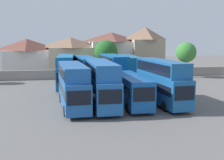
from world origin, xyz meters
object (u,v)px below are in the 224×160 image
Objects in this scene: bus_8 at (128,69)px; house_terrace_right at (112,52)px; house_terrace_centre at (71,55)px; house_terrace_far_right at (145,49)px; bus_4 at (162,80)px; bus_3 at (131,88)px; tree_behind_wall at (106,52)px; bus_7 at (113,69)px; house_terrace_left at (27,56)px; bus_5 at (66,70)px; bus_6 at (86,70)px; bus_2 at (101,81)px; tree_left_of_lot at (186,53)px; bus_1 at (73,84)px.

house_terrace_right reaches higher than bus_8.
house_terrace_far_right is (16.97, -0.21, 1.19)m from house_terrace_centre.
bus_4 is 1.09× the size of house_terrace_far_right.
house_terrace_centre is at bearing -169.84° from bus_3.
bus_7 is at bearing -94.29° from tree_behind_wall.
house_terrace_left is (-15.03, 18.98, 1.04)m from bus_7.
bus_8 is (10.05, -0.15, -0.08)m from bus_5.
house_terrace_far_right is (26.17, -0.20, 1.35)m from house_terrace_left.
tree_behind_wall is at bearing 173.63° from bus_7.
house_terrace_centre reaches higher than bus_6.
bus_6 is at bearing -88.05° from bus_8.
house_terrace_centre reaches higher than bus_8.
bus_4 is 33.36m from house_terrace_right.
tree_behind_wall is at bearing -109.63° from house_terrace_right.
bus_6 is at bearing -178.23° from bus_2.
house_terrace_left reaches higher than bus_3.
house_terrace_left is (-18.10, 32.62, 0.97)m from bus_4.
bus_2 is 3.63m from bus_3.
bus_5 is 10.05m from bus_8.
house_terrace_right is at bearing 4.15° from house_terrace_centre.
house_terrace_far_right reaches higher than bus_2.
bus_4 is at bearing 5.73° from bus_8.
house_terrace_left is 1.02× the size of house_terrace_right.
bus_6 is (3.18, -0.02, -0.13)m from bus_5.
house_terrace_far_right is (11.74, 32.26, 3.26)m from bus_3.
tree_left_of_lot is (20.33, 21.58, 2.05)m from bus_2.
bus_4 is at bearing -85.36° from tree_behind_wall.
house_terrace_right is 7.73m from house_terrace_far_right.
bus_8 is 12.83m from tree_behind_wall.
bus_6 is (2.89, 13.72, -0.03)m from bus_1.
bus_4 reaches higher than bus_8.
bus_4 is 1.12× the size of house_terrace_right.
bus_4 is at bearing 89.61° from bus_2.
house_terrace_far_right is (15.57, 18.67, 2.52)m from bus_6.
bus_7 is at bearing 93.18° from bus_5.
tree_behind_wall reaches higher than bus_6.
bus_3 is at bearing -9.63° from bus_8.
tree_left_of_lot is at bearing 114.29° from bus_7.
tree_behind_wall reaches higher than tree_left_of_lot.
bus_6 is at bearing -60.67° from house_terrace_left.
tree_behind_wall is (6.77, -6.46, 0.91)m from house_terrace_centre.
house_terrace_left is at bearing -179.89° from house_terrace_centre.
house_terrace_far_right reaches higher than bus_3.
bus_7 is at bearing -120.66° from house_terrace_far_right.
bus_3 is 27.47m from tree_left_of_lot.
bus_5 is (-3.50, 13.68, -0.03)m from bus_2.
bus_2 reaches higher than bus_7.
tree_left_of_lot is (16.22, 8.04, 2.09)m from bus_7.
bus_1 is 10.39m from bus_4.
house_terrace_right is 1.43× the size of tree_left_of_lot.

